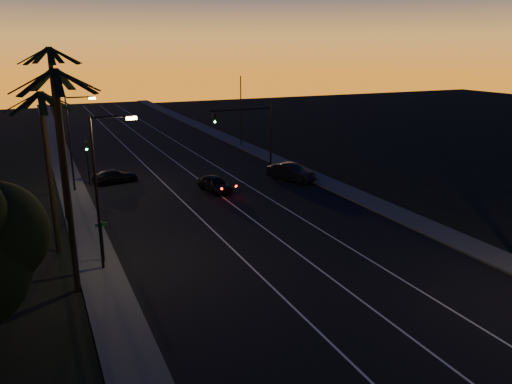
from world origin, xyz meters
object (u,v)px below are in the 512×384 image
right_car (291,172)px  cross_car (115,176)px  signal_mast (251,124)px  lead_car (215,184)px

right_car → cross_car: 16.87m
signal_mast → cross_car: bearing=-178.7°
signal_mast → lead_car: size_ratio=1.46×
signal_mast → lead_car: signal_mast is taller
right_car → cross_car: size_ratio=1.14×
signal_mast → lead_car: 10.49m
lead_car → cross_car: 10.18m
right_car → cross_car: right_car is taller
signal_mast → cross_car: (-14.29, -0.32, -4.14)m
signal_mast → cross_car: 14.88m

